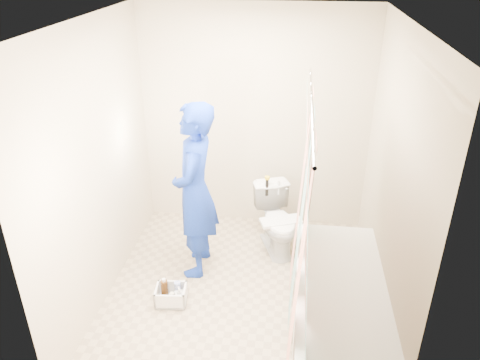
# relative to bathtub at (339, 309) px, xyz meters

# --- Properties ---
(floor) EXTENTS (2.60, 2.60, 0.00)m
(floor) POSITION_rel_bathtub_xyz_m (-0.85, 0.43, -0.27)
(floor) COLOR tan
(floor) RESTS_ON ground
(ceiling) EXTENTS (2.40, 2.60, 0.02)m
(ceiling) POSITION_rel_bathtub_xyz_m (-0.85, 0.43, 2.13)
(ceiling) COLOR white
(ceiling) RESTS_ON wall_back
(wall_back) EXTENTS (2.40, 0.02, 2.40)m
(wall_back) POSITION_rel_bathtub_xyz_m (-0.85, 1.73, 0.93)
(wall_back) COLOR #B9B18E
(wall_back) RESTS_ON ground
(wall_front) EXTENTS (2.40, 0.02, 2.40)m
(wall_front) POSITION_rel_bathtub_xyz_m (-0.85, -0.88, 0.93)
(wall_front) COLOR #B9B18E
(wall_front) RESTS_ON ground
(wall_left) EXTENTS (0.02, 2.60, 2.40)m
(wall_left) POSITION_rel_bathtub_xyz_m (-2.05, 0.43, 0.93)
(wall_left) COLOR #B9B18E
(wall_left) RESTS_ON ground
(wall_right) EXTENTS (0.02, 2.60, 2.40)m
(wall_right) POSITION_rel_bathtub_xyz_m (0.35, 0.43, 0.93)
(wall_right) COLOR #B9B18E
(wall_right) RESTS_ON ground
(bathtub) EXTENTS (0.70, 1.75, 0.50)m
(bathtub) POSITION_rel_bathtub_xyz_m (0.00, 0.00, 0.00)
(bathtub) COLOR white
(bathtub) RESTS_ON ground
(curtain_rod) EXTENTS (0.02, 1.90, 0.02)m
(curtain_rod) POSITION_rel_bathtub_xyz_m (-0.33, 0.00, 1.68)
(curtain_rod) COLOR silver
(curtain_rod) RESTS_ON wall_back
(shower_curtain) EXTENTS (0.06, 1.75, 1.80)m
(shower_curtain) POSITION_rel_bathtub_xyz_m (-0.33, 0.00, 0.75)
(shower_curtain) COLOR white
(shower_curtain) RESTS_ON curtain_rod
(toilet) EXTENTS (0.57, 0.74, 0.67)m
(toilet) POSITION_rel_bathtub_xyz_m (-0.55, 1.17, 0.07)
(toilet) COLOR white
(toilet) RESTS_ON ground
(tank_lid) EXTENTS (0.45, 0.31, 0.03)m
(tank_lid) POSITION_rel_bathtub_xyz_m (-0.51, 1.07, 0.12)
(tank_lid) COLOR white
(tank_lid) RESTS_ON toilet
(tank_internals) EXTENTS (0.16, 0.08, 0.22)m
(tank_internals) POSITION_rel_bathtub_xyz_m (-0.65, 1.33, 0.39)
(tank_internals) COLOR black
(tank_internals) RESTS_ON toilet
(plumber) EXTENTS (0.42, 0.63, 1.70)m
(plumber) POSITION_rel_bathtub_xyz_m (-1.30, 0.75, 0.58)
(plumber) COLOR #0F149B
(plumber) RESTS_ON ground
(cleaning_caddy) EXTENTS (0.29, 0.24, 0.21)m
(cleaning_caddy) POSITION_rel_bathtub_xyz_m (-1.43, 0.21, -0.19)
(cleaning_caddy) COLOR white
(cleaning_caddy) RESTS_ON ground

